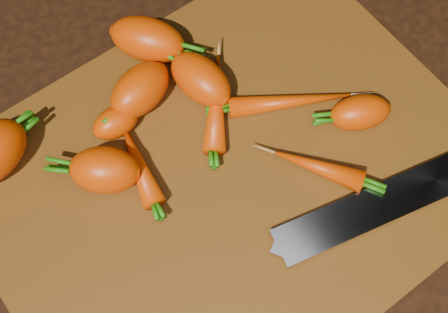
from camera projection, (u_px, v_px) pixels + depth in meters
ground at (230, 177)px, 0.65m from camera, size 2.00×2.00×0.01m
cutting_board at (230, 173)px, 0.64m from camera, size 0.50×0.40×0.01m
carrot_1 at (105, 170)px, 0.61m from camera, size 0.08×0.08×0.05m
carrot_2 at (148, 39)px, 0.68m from camera, size 0.09×0.10×0.05m
carrot_3 at (201, 79)px, 0.66m from camera, size 0.06×0.08×0.05m
carrot_4 at (140, 90)px, 0.65m from camera, size 0.08×0.06×0.05m
carrot_5 at (116, 122)px, 0.64m from camera, size 0.05×0.04×0.03m
carrot_6 at (360, 113)px, 0.65m from camera, size 0.07×0.06×0.04m
carrot_7 at (216, 102)px, 0.66m from camera, size 0.09×0.11×0.02m
carrot_8 at (290, 101)px, 0.66m from camera, size 0.12×0.08×0.02m
carrot_9 at (318, 167)px, 0.63m from camera, size 0.07×0.09×0.02m
carrot_10 at (139, 165)px, 0.63m from camera, size 0.04×0.10×0.02m
knife at (398, 197)px, 0.62m from camera, size 0.36×0.11×0.02m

